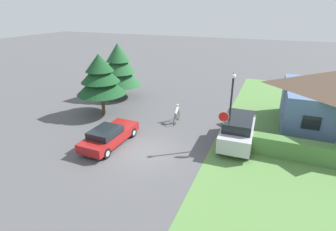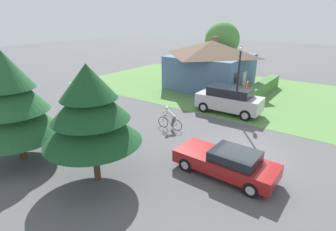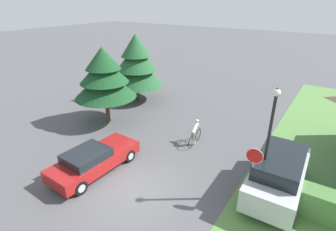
% 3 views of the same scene
% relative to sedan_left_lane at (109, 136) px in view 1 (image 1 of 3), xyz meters
% --- Properties ---
extents(ground_plane, '(140.00, 140.00, 0.00)m').
position_rel_sedan_left_lane_xyz_m(ground_plane, '(2.50, 0.00, -0.68)').
color(ground_plane, '#515154').
extents(hedge_row, '(10.02, 0.90, 1.24)m').
position_rel_sedan_left_lane_xyz_m(hedge_row, '(13.57, 2.83, -0.06)').
color(hedge_row, '#4C7A3D').
rests_on(hedge_row, ground).
extents(sedan_left_lane, '(2.00, 4.73, 1.33)m').
position_rel_sedan_left_lane_xyz_m(sedan_left_lane, '(0.00, 0.00, 0.00)').
color(sedan_left_lane, maroon).
rests_on(sedan_left_lane, ground).
extents(cyclist, '(0.44, 1.79, 1.52)m').
position_rel_sedan_left_lane_xyz_m(cyclist, '(2.90, 5.23, 0.04)').
color(cyclist, black).
rests_on(cyclist, ground).
extents(parked_suv_right, '(2.19, 4.85, 2.02)m').
position_rel_sedan_left_lane_xyz_m(parked_suv_right, '(8.01, 3.37, 0.37)').
color(parked_suv_right, '#B7B7BC').
rests_on(parked_suv_right, ground).
extents(stop_sign, '(0.66, 0.08, 2.84)m').
position_rel_sedan_left_lane_xyz_m(stop_sign, '(7.24, 1.84, 1.29)').
color(stop_sign, gray).
rests_on(stop_sign, ground).
extents(street_lamp, '(0.29, 0.29, 5.10)m').
position_rel_sedan_left_lane_xyz_m(street_lamp, '(7.49, 2.64, 2.43)').
color(street_lamp, black).
rests_on(street_lamp, ground).
extents(conifer_tall_near, '(4.15, 4.15, 5.24)m').
position_rel_sedan_left_lane_xyz_m(conifer_tall_near, '(-3.69, 4.60, 2.63)').
color(conifer_tall_near, '#4C3823').
rests_on(conifer_tall_near, ground).
extents(conifer_tall_far, '(4.31, 4.31, 5.52)m').
position_rel_sedan_left_lane_xyz_m(conifer_tall_far, '(-4.73, 9.14, 2.45)').
color(conifer_tall_far, '#4C3823').
rests_on(conifer_tall_far, ground).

